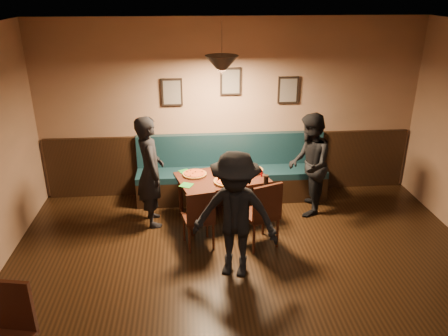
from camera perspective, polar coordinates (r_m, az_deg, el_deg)
name	(u,v)px	position (r m, az deg, el deg)	size (l,w,h in m)	color
ceiling	(279,47)	(3.31, 7.09, 15.25)	(7.00, 7.00, 0.00)	silver
wall_back	(230,110)	(6.99, 0.83, 7.58)	(6.00, 6.00, 0.00)	#8C704F
wainscot	(230,163)	(7.25, 0.81, 0.63)	(5.88, 0.06, 1.00)	black
booth_bench	(232,170)	(7.00, 1.03, -0.20)	(3.00, 0.60, 1.00)	#0F232D
picture_left	(172,92)	(6.86, -6.75, 9.72)	(0.32, 0.04, 0.42)	black
picture_center	(231,81)	(6.85, 0.87, 11.15)	(0.32, 0.04, 0.42)	black
picture_right	(288,90)	(7.03, 8.30, 9.96)	(0.32, 0.04, 0.42)	black
pendant_lamp	(222,65)	(5.86, -0.29, 13.16)	(0.44, 0.44, 0.25)	black
dining_table	(222,198)	(6.46, -0.26, -3.86)	(1.24, 0.80, 0.67)	black
chair_near_left	(198,217)	(5.78, -3.37, -6.34)	(0.37, 0.37, 0.84)	black
chair_near_right	(259,212)	(5.79, 4.60, -5.76)	(0.41, 0.41, 0.94)	black
diner_left	(150,172)	(6.23, -9.52, -0.47)	(0.59, 0.38, 1.60)	black
diner_right	(309,165)	(6.59, 10.94, 0.40)	(0.75, 0.58, 1.54)	black
diner_front	(235,216)	(5.06, 1.45, -6.18)	(1.00, 0.58, 1.55)	black
pizza_a	(195,174)	(6.38, -3.83, -0.78)	(0.35, 0.35, 0.04)	#BF5E24
pizza_b	(228,181)	(6.13, 0.47, -1.71)	(0.39, 0.39, 0.04)	#C76B25
pizza_c	(250,170)	(6.51, 3.39, -0.25)	(0.38, 0.38, 0.04)	orange
soda_glass	(266,180)	(6.07, 5.46, -1.57)	(0.07, 0.07, 0.14)	black
tabasco_bottle	(262,173)	(6.33, 4.89, -0.63)	(0.03, 0.03, 0.11)	#9B0507
napkin_a	(185,171)	(6.52, -5.10, -0.45)	(0.15, 0.15, 0.01)	#1D6D23
napkin_b	(186,185)	(6.07, -4.88, -2.24)	(0.16, 0.16, 0.01)	#217E26
cutlery_set	(227,187)	(6.01, 0.35, -2.41)	(0.02, 0.21, 0.00)	silver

